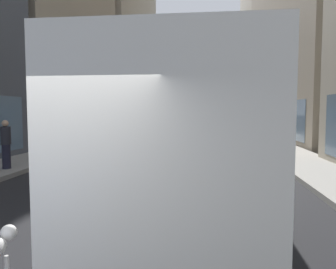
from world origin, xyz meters
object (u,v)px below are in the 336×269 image
Objects in this scene: transit_bus at (188,125)px; car_white_van at (213,120)px; car_silver_sedan at (201,122)px; box_truck at (149,117)px; pedestrian_in_coat at (6,144)px.

car_white_van is at bearing 87.75° from transit_bus.
car_silver_sedan is 0.63× the size of box_truck.
car_white_van is 2.68× the size of pedestrian_in_coat.
transit_bus reaches higher than car_white_van.
box_truck is at bearing 103.32° from transit_bus.
box_truck is (-4.00, 16.90, -0.11)m from transit_bus.
car_white_van is (1.60, 40.67, -0.95)m from transit_bus.
transit_bus is 2.44× the size of car_silver_sedan.
transit_bus is at bearing -92.25° from car_white_van.
transit_bus is at bearing -90.00° from car_silver_sedan.
pedestrian_in_coat is at bearing -102.76° from car_silver_sedan.
box_truck is at bearing -107.18° from car_silver_sedan.
box_truck is 4.44× the size of pedestrian_in_coat.
box_truck is (-4.00, -12.94, 0.84)m from car_silver_sedan.
transit_bus reaches higher than car_silver_sedan.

